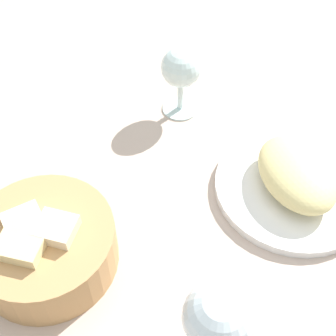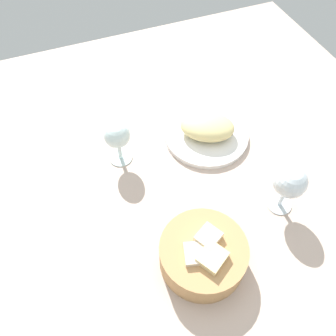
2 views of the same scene
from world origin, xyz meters
TOP-DOWN VIEW (x-y plane):
  - ground_plane at (0.00, 0.00)cm, footprint 140.00×140.00cm
  - plate at (-13.81, -13.55)cm, footprint 23.15×23.15cm
  - omelette at (-13.81, -13.55)cm, footprint 17.94×16.37cm
  - lettuce_garnish at (-11.62, -18.91)cm, footprint 3.78×3.78cm
  - bread_basket at (2.47, 18.96)cm, footprint 18.36×18.36cm
  - wine_glass_near at (10.58, -14.89)cm, footprint 6.58×6.58cm
  - wine_glass_far at (-20.85, 12.82)cm, footprint 7.58×7.58cm

SIDE VIEW (x-z plane):
  - ground_plane at x=0.00cm, z-range -2.00..0.00cm
  - plate at x=-13.81cm, z-range 0.00..1.40cm
  - lettuce_garnish at x=-11.62cm, z-range 1.40..2.92cm
  - bread_basket at x=2.47cm, z-range -0.54..7.91cm
  - omelette at x=-13.81cm, z-range 1.40..6.54cm
  - wine_glass_near at x=10.58cm, z-range 2.14..14.42cm
  - wine_glass_far at x=-20.85cm, z-range 2.50..16.10cm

